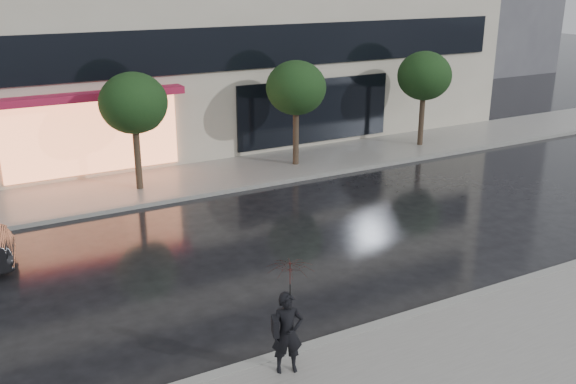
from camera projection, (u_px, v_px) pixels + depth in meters
ground at (398, 295)px, 14.58m from camera, size 120.00×120.00×0.00m
sidewalk_near at (507, 365)px, 11.87m from camera, size 60.00×4.50×0.12m
sidewalk_far at (220, 175)px, 23.06m from camera, size 60.00×3.50×0.12m
curb_near at (427, 311)px, 13.73m from camera, size 60.00×0.25×0.14m
curb_far at (240, 188)px, 21.60m from camera, size 60.00×0.25×0.14m
tree_mid_west at (135, 105)px, 20.61m from camera, size 2.20×2.20×3.99m
tree_mid_east at (297, 90)px, 23.35m from camera, size 2.20×2.20×3.99m
tree_far_east at (425, 77)px, 26.09m from camera, size 2.20×2.20×3.99m
pedestrian_with_umbrella at (289, 301)px, 11.16m from camera, size 1.06×1.07×2.16m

